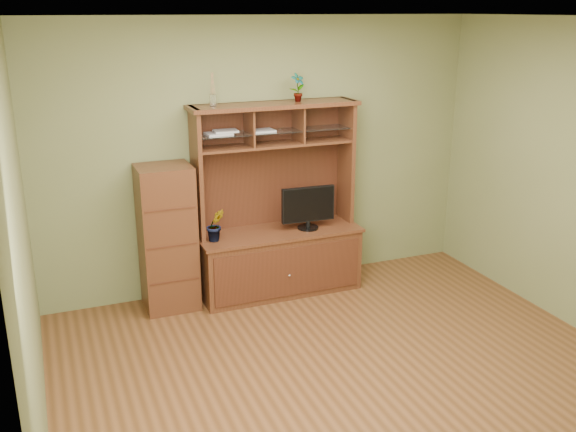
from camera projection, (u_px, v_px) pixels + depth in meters
room at (356, 212)px, 4.64m from camera, size 4.54×4.04×2.74m
media_hutch at (278, 242)px, 6.44m from camera, size 1.66×0.61×1.90m
monitor at (308, 207)px, 6.36m from camera, size 0.54×0.21×0.43m
orchid_plant at (215, 225)px, 6.05m from camera, size 0.18×0.14×0.32m
top_plant at (298, 87)px, 6.13m from camera, size 0.16×0.13×0.27m
reed_diffuser at (213, 93)px, 5.84m from camera, size 0.06×0.06×0.30m
magazines at (235, 132)px, 6.02m from camera, size 0.67×0.20×0.04m
side_cabinet at (167, 238)px, 6.02m from camera, size 0.50×0.45×1.39m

